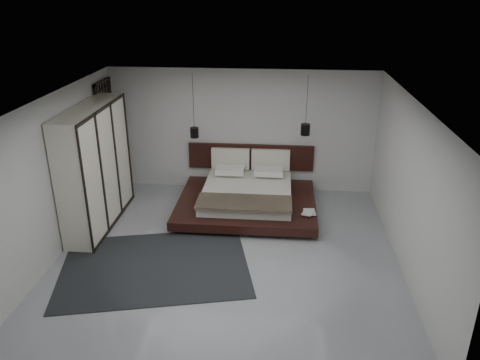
# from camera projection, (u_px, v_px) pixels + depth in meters

# --- Properties ---
(floor) EXTENTS (6.00, 6.00, 0.00)m
(floor) POSITION_uv_depth(u_px,v_px,m) (228.00, 254.00, 8.42)
(floor) COLOR #97999F
(floor) RESTS_ON ground
(ceiling) EXTENTS (6.00, 6.00, 0.00)m
(ceiling) POSITION_uv_depth(u_px,v_px,m) (226.00, 101.00, 7.33)
(ceiling) COLOR white
(ceiling) RESTS_ON wall_back
(wall_back) EXTENTS (6.00, 0.00, 6.00)m
(wall_back) POSITION_uv_depth(u_px,v_px,m) (242.00, 131.00, 10.63)
(wall_back) COLOR #BCBCB9
(wall_back) RESTS_ON floor
(wall_front) EXTENTS (6.00, 0.00, 6.00)m
(wall_front) POSITION_uv_depth(u_px,v_px,m) (195.00, 290.00, 5.12)
(wall_front) COLOR #BCBCB9
(wall_front) RESTS_ON floor
(wall_left) EXTENTS (0.00, 6.00, 6.00)m
(wall_left) POSITION_uv_depth(u_px,v_px,m) (56.00, 177.00, 8.12)
(wall_left) COLOR #BCBCB9
(wall_left) RESTS_ON floor
(wall_right) EXTENTS (0.00, 6.00, 6.00)m
(wall_right) POSITION_uv_depth(u_px,v_px,m) (409.00, 189.00, 7.63)
(wall_right) COLOR #BCBCB9
(wall_right) RESTS_ON floor
(lattice_screen) EXTENTS (0.05, 0.90, 2.60)m
(lattice_screen) POSITION_uv_depth(u_px,v_px,m) (108.00, 139.00, 10.41)
(lattice_screen) COLOR black
(lattice_screen) RESTS_ON floor
(bed) EXTENTS (2.88, 2.43, 1.09)m
(bed) POSITION_uv_depth(u_px,v_px,m) (247.00, 195.00, 10.03)
(bed) COLOR black
(bed) RESTS_ON floor
(book_lower) EXTENTS (0.25, 0.33, 0.03)m
(book_lower) POSITION_uv_depth(u_px,v_px,m) (304.00, 212.00, 9.33)
(book_lower) COLOR #99724C
(book_lower) RESTS_ON bed
(book_upper) EXTENTS (0.28, 0.33, 0.02)m
(book_upper) POSITION_uv_depth(u_px,v_px,m) (303.00, 212.00, 9.29)
(book_upper) COLOR #99724C
(book_upper) RESTS_ON book_lower
(pendant_left) EXTENTS (0.18, 0.18, 1.38)m
(pendant_left) POSITION_uv_depth(u_px,v_px,m) (194.00, 132.00, 10.08)
(pendant_left) COLOR black
(pendant_left) RESTS_ON ceiling
(pendant_right) EXTENTS (0.19, 0.19, 1.26)m
(pendant_right) POSITION_uv_depth(u_px,v_px,m) (305.00, 129.00, 9.83)
(pendant_right) COLOR black
(pendant_right) RESTS_ON ceiling
(wardrobe) EXTENTS (0.58, 2.45, 2.40)m
(wardrobe) POSITION_uv_depth(u_px,v_px,m) (95.00, 167.00, 9.09)
(wardrobe) COLOR beige
(wardrobe) RESTS_ON floor
(rug) EXTENTS (3.58, 2.91, 0.01)m
(rug) POSITION_uv_depth(u_px,v_px,m) (155.00, 266.00, 8.05)
(rug) COLOR black
(rug) RESTS_ON floor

